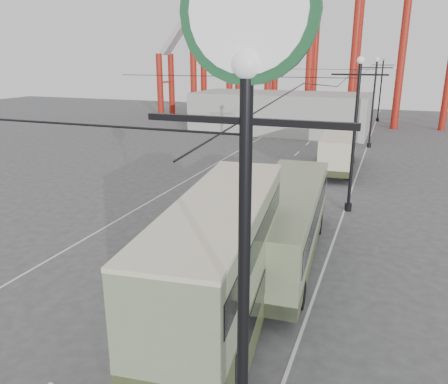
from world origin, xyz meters
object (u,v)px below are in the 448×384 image
at_px(lamp_post_near, 246,151).
at_px(single_decker_cream, 339,149).
at_px(double_decker_bus, 221,269).
at_px(single_decker_green, 286,221).
at_px(pedestrian, 259,265).

relative_size(lamp_post_near, single_decker_cream, 1.03).
relative_size(double_decker_bus, single_decker_cream, 0.95).
bearing_deg(single_decker_green, pedestrian, -105.01).
bearing_deg(double_decker_bus, pedestrian, 84.47).
xyz_separation_m(single_decker_cream, pedestrian, (-0.68, -21.62, -1.03)).
height_order(lamp_post_near, double_decker_bus, lamp_post_near).
distance_m(lamp_post_near, single_decker_green, 14.24).
bearing_deg(double_decker_bus, lamp_post_near, -72.13).
height_order(single_decker_green, single_decker_cream, single_decker_green).
bearing_deg(lamp_post_near, double_decker_bus, 115.01).
bearing_deg(pedestrian, single_decker_green, -103.53).
relative_size(lamp_post_near, pedestrian, 6.83).
relative_size(single_decker_cream, pedestrian, 6.64).
relative_size(single_decker_green, single_decker_cream, 1.18).
bearing_deg(single_decker_cream, double_decker_bus, -94.40).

